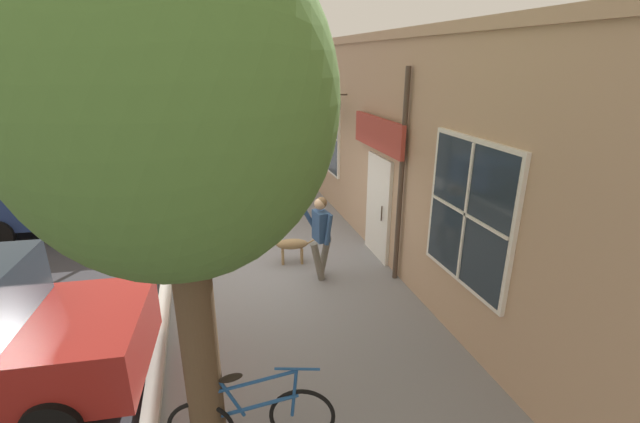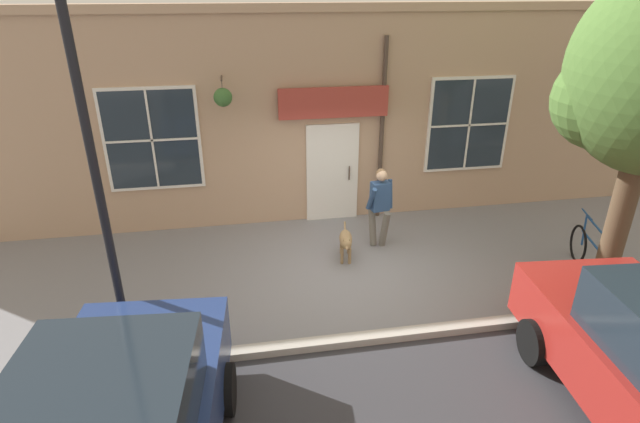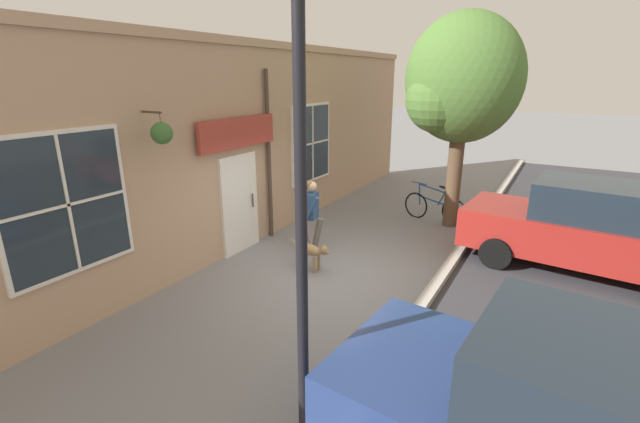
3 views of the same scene
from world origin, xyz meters
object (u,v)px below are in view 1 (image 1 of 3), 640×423
at_px(street_lamp, 172,76).
at_px(parked_car_nearest_curb, 72,194).
at_px(street_tree_by_curb, 182,114).
at_px(dog_on_leash, 289,245).
at_px(leaning_bicycle, 253,419).
at_px(pedestrian_walking, 321,231).

bearing_deg(street_lamp, parked_car_nearest_curb, 7.27).
distance_m(street_tree_by_curb, street_lamp, 7.47).
relative_size(parked_car_nearest_curb, street_lamp, 0.82).
bearing_deg(dog_on_leash, street_tree_by_curb, 67.75).
distance_m(dog_on_leash, street_tree_by_curb, 5.27).
bearing_deg(street_lamp, street_tree_by_curb, 93.15).
height_order(leaning_bicycle, street_lamp, street_lamp).
bearing_deg(street_lamp, leaning_bicycle, 95.92).
bearing_deg(leaning_bicycle, street_tree_by_curb, -27.51).
bearing_deg(street_tree_by_curb, street_lamp, -86.85).
bearing_deg(leaning_bicycle, pedestrian_walking, -116.28).
height_order(dog_on_leash, parked_car_nearest_curb, parked_car_nearest_curb).
bearing_deg(street_tree_by_curb, leaning_bicycle, 152.49).
bearing_deg(pedestrian_walking, leaning_bicycle, 63.72).
distance_m(street_tree_by_curb, leaning_bicycle, 3.12).
xyz_separation_m(dog_on_leash, street_tree_by_curb, (1.62, 3.96, 3.07)).
xyz_separation_m(leaning_bicycle, parked_car_nearest_curb, (3.32, -7.34, 0.50)).
bearing_deg(pedestrian_walking, dog_on_leash, -59.10).
height_order(pedestrian_walking, leaning_bicycle, pedestrian_walking).
distance_m(leaning_bicycle, parked_car_nearest_curb, 8.07).
height_order(pedestrian_walking, dog_on_leash, pedestrian_walking).
bearing_deg(street_tree_by_curb, pedestrian_walking, -122.79).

